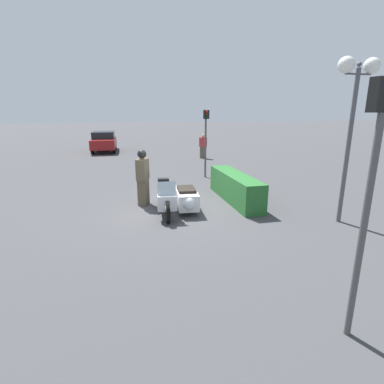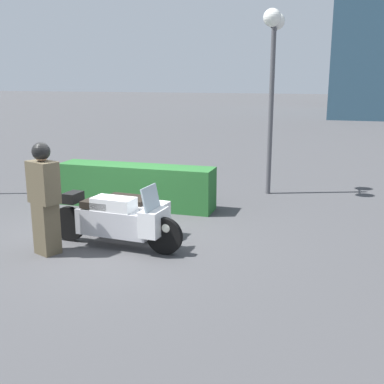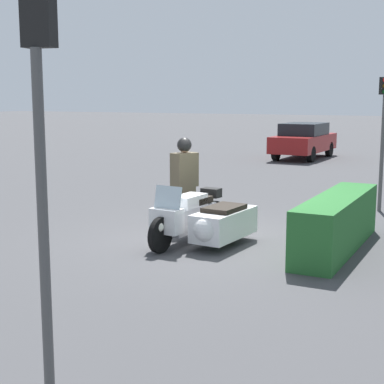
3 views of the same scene
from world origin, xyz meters
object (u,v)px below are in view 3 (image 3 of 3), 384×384
object	(u,v)px
hedge_bush_curbside	(337,223)
traffic_light_near	(42,149)
police_motorcycle	(206,220)
officer_rider	(184,181)
parked_car_background	(304,140)
traffic_light_far	(383,123)

from	to	relation	value
hedge_bush_curbside	traffic_light_near	bearing A→B (deg)	-7.47
police_motorcycle	traffic_light_near	distance (m)	6.29
officer_rider	traffic_light_near	distance (m)	7.38
officer_rider	hedge_bush_curbside	world-z (taller)	officer_rider
officer_rider	hedge_bush_curbside	bearing A→B (deg)	-162.21
traffic_light_near	parked_car_background	bearing A→B (deg)	1.01
traffic_light_far	parked_car_background	size ratio (longest dim) A/B	0.70
traffic_light_far	parked_car_background	distance (m)	12.40
police_motorcycle	officer_rider	size ratio (longest dim) A/B	1.34
police_motorcycle	traffic_light_near	world-z (taller)	traffic_light_near
hedge_bush_curbside	traffic_light_near	world-z (taller)	traffic_light_near
traffic_light_far	parked_car_background	xyz separation A→B (m)	(-11.19, -5.19, -1.27)
traffic_light_far	parked_car_background	world-z (taller)	traffic_light_far
hedge_bush_curbside	officer_rider	bearing A→B (deg)	-94.37
officer_rider	traffic_light_far	bearing A→B (deg)	-108.64
traffic_light_far	parked_car_background	bearing A→B (deg)	-158.30
officer_rider	traffic_light_far	world-z (taller)	traffic_light_far
officer_rider	parked_car_background	bearing A→B (deg)	-60.55
police_motorcycle	hedge_bush_curbside	distance (m)	2.36
officer_rider	traffic_light_near	xyz separation A→B (m)	(6.88, 2.34, 1.28)
traffic_light_near	traffic_light_far	distance (m)	10.72
traffic_light_far	police_motorcycle	bearing A→B (deg)	-28.66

